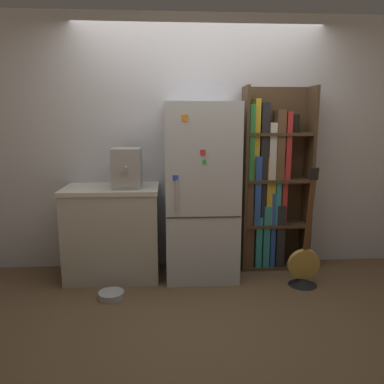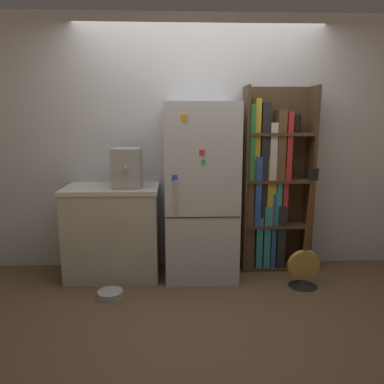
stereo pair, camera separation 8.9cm
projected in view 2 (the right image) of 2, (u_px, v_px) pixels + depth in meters
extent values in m
plane|color=brown|center=(202.00, 280.00, 3.70)|extent=(16.00, 16.00, 0.00)
cube|color=silver|center=(199.00, 145.00, 3.92)|extent=(8.00, 0.05, 2.60)
cube|color=silver|center=(201.00, 192.00, 3.68)|extent=(0.70, 0.61, 1.72)
cube|color=#333333|center=(203.00, 217.00, 3.42)|extent=(0.68, 0.01, 0.01)
cube|color=#B2B2B7|center=(176.00, 196.00, 3.36)|extent=(0.02, 0.02, 0.30)
cube|color=orange|center=(184.00, 118.00, 3.24)|extent=(0.06, 0.02, 0.06)
cube|color=blue|center=(175.00, 178.00, 3.33)|extent=(0.05, 0.02, 0.05)
cube|color=red|center=(202.00, 153.00, 3.30)|extent=(0.05, 0.02, 0.05)
cube|color=green|center=(203.00, 162.00, 3.32)|extent=(0.04, 0.01, 0.04)
cube|color=#4C3823|center=(245.00, 181.00, 3.84)|extent=(0.03, 0.29, 1.89)
cube|color=#4C3823|center=(309.00, 180.00, 3.87)|extent=(0.03, 0.29, 1.89)
cube|color=#4C3823|center=(274.00, 178.00, 3.98)|extent=(0.71, 0.03, 1.89)
cube|color=#4C3823|center=(273.00, 265.00, 4.03)|extent=(0.65, 0.26, 0.03)
cube|color=#4C3823|center=(275.00, 225.00, 3.94)|extent=(0.65, 0.26, 0.03)
cube|color=#4C3823|center=(277.00, 180.00, 3.85)|extent=(0.65, 0.26, 0.03)
cube|color=#4C3823|center=(279.00, 134.00, 3.76)|extent=(0.65, 0.26, 0.03)
cube|color=brown|center=(249.00, 235.00, 3.96)|extent=(0.08, 0.18, 0.65)
cube|color=teal|center=(257.00, 240.00, 3.97)|extent=(0.06, 0.23, 0.54)
cube|color=teal|center=(265.00, 235.00, 3.97)|extent=(0.07, 0.23, 0.66)
cube|color=#2D59B2|center=(272.00, 229.00, 3.95)|extent=(0.05, 0.20, 0.79)
cube|color=#262628|center=(279.00, 235.00, 3.96)|extent=(0.08, 0.22, 0.66)
cube|color=brown|center=(249.00, 192.00, 3.87)|extent=(0.06, 0.23, 0.68)
cube|color=#2D59B2|center=(256.00, 190.00, 3.86)|extent=(0.06, 0.24, 0.71)
cube|color=#262628|center=(263.00, 193.00, 3.87)|extent=(0.05, 0.19, 0.65)
cube|color=gold|center=(270.00, 191.00, 3.87)|extent=(0.09, 0.19, 0.70)
cube|color=teal|center=(277.00, 194.00, 3.87)|extent=(0.05, 0.20, 0.64)
cube|color=red|center=(283.00, 196.00, 3.88)|extent=(0.05, 0.19, 0.59)
cube|color=#338C3F|center=(251.00, 143.00, 3.77)|extent=(0.05, 0.23, 0.75)
cube|color=gold|center=(256.00, 140.00, 3.77)|extent=(0.05, 0.19, 0.80)
cube|color=#262628|center=(264.00, 142.00, 3.77)|extent=(0.08, 0.21, 0.76)
cube|color=silver|center=(272.00, 151.00, 3.79)|extent=(0.07, 0.20, 0.57)
cube|color=brown|center=(280.00, 145.00, 3.78)|extent=(0.08, 0.22, 0.70)
cube|color=red|center=(287.00, 146.00, 3.80)|extent=(0.05, 0.23, 0.68)
cylinder|color=black|center=(295.00, 124.00, 3.75)|extent=(0.10, 0.10, 0.18)
cube|color=#BCB7A8|center=(113.00, 233.00, 3.75)|extent=(0.90, 0.56, 0.88)
cube|color=beige|center=(112.00, 189.00, 3.66)|extent=(0.92, 0.58, 0.04)
cube|color=#A5A39E|center=(127.00, 168.00, 3.59)|extent=(0.27, 0.29, 0.38)
cylinder|color=#A5A39E|center=(125.00, 168.00, 3.41)|extent=(0.04, 0.06, 0.04)
cone|color=black|center=(303.00, 283.00, 3.56)|extent=(0.27, 0.27, 0.06)
cylinder|color=gold|center=(304.00, 265.00, 3.53)|extent=(0.30, 0.09, 0.31)
cube|color=brown|center=(309.00, 216.00, 3.37)|extent=(0.04, 0.11, 0.68)
cube|color=black|center=(314.00, 174.00, 3.24)|extent=(0.07, 0.04, 0.11)
cylinder|color=#B7B7BC|center=(110.00, 294.00, 3.34)|extent=(0.23, 0.23, 0.06)
torus|color=#B7B7BC|center=(110.00, 292.00, 3.33)|extent=(0.23, 0.23, 0.01)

